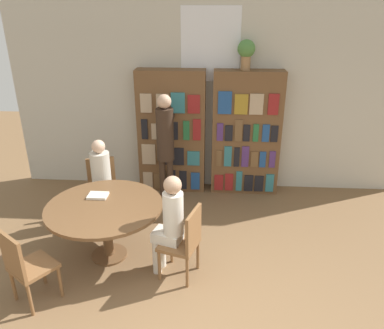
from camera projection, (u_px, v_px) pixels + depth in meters
name	position (u px, v px, depth m)	size (l,w,h in m)	color
wall_back	(210.00, 99.00, 6.02)	(6.40, 0.07, 3.00)	beige
bookshelf_left	(172.00, 132.00, 6.08)	(1.08, 0.34, 2.00)	brown
bookshelf_right	(246.00, 134.00, 6.00)	(1.08, 0.34, 2.00)	brown
flower_vase	(246.00, 51.00, 5.51)	(0.26, 0.26, 0.44)	#997047
reading_table	(105.00, 212.00, 4.46)	(1.39, 1.39, 0.73)	brown
chair_near_camera	(25.00, 265.00, 3.78)	(0.56, 0.56, 0.88)	brown
chair_left_side	(102.00, 185.00, 5.44)	(0.51, 0.51, 0.88)	brown
chair_far_side	(185.00, 240.00, 4.18)	(0.50, 0.50, 0.88)	brown
seated_reader_left	(102.00, 177.00, 5.19)	(0.36, 0.40, 1.23)	beige
seated_reader_right	(170.00, 220.00, 4.15)	(0.38, 0.31, 1.25)	silver
librarian_standing	(165.00, 139.00, 5.60)	(0.26, 0.53, 1.73)	#332319
open_book_on_table	(98.00, 196.00, 4.61)	(0.24, 0.18, 0.03)	silver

